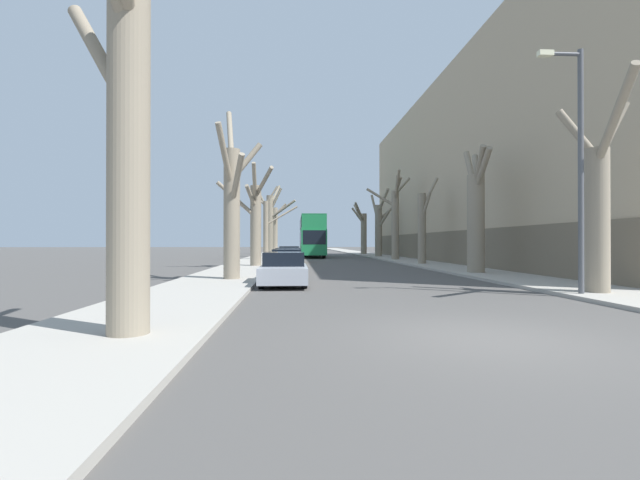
{
  "coord_description": "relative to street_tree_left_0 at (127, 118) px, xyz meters",
  "views": [
    {
      "loc": [
        -3.33,
        -7.16,
        1.66
      ],
      "look_at": [
        -0.72,
        35.76,
        1.91
      ],
      "focal_mm": 24.0,
      "sensor_mm": 36.0,
      "label": 1
    }
  ],
  "objects": [
    {
      "name": "ground_plane",
      "position": [
        6.12,
        -0.13,
        -3.73
      ],
      "size": [
        300.0,
        300.0,
        0.0
      ],
      "primitive_type": "plane",
      "color": "#4C4947"
    },
    {
      "name": "sidewalk_left",
      "position": [
        -0.43,
        49.87,
        -3.67
      ],
      "size": [
        3.49,
        120.0,
        0.12
      ],
      "primitive_type": "cube",
      "color": "#A39E93",
      "rests_on": "ground"
    },
    {
      "name": "sidewalk_right",
      "position": [
        12.66,
        49.87,
        -3.67
      ],
      "size": [
        3.49,
        120.0,
        0.12
      ],
      "primitive_type": "cube",
      "color": "#A39E93",
      "rests_on": "ground"
    },
    {
      "name": "building_facade_right",
      "position": [
        19.4,
        27.85,
        3.79
      ],
      "size": [
        10.08,
        44.78,
        15.08
      ],
      "color": "tan",
      "rests_on": "ground"
    },
    {
      "name": "street_tree_left_0",
      "position": [
        0.0,
        0.0,
        0.0
      ],
      "size": [
        2.73,
        3.11,
        8.79
      ],
      "color": "gray",
      "rests_on": "ground"
    },
    {
      "name": "street_tree_left_1",
      "position": [
        0.15,
        11.09,
        -0.44
      ],
      "size": [
        1.87,
        3.8,
        7.85
      ],
      "color": "gray",
      "rests_on": "ground"
    },
    {
      "name": "street_tree_left_2",
      "position": [
        0.18,
        21.33,
        -0.54
      ],
      "size": [
        3.83,
        2.55,
        6.76
      ],
      "color": "gray",
      "rests_on": "ground"
    },
    {
      "name": "street_tree_left_3",
      "position": [
        0.22,
        32.84,
        -0.57
      ],
      "size": [
        4.98,
        1.26,
        7.18
      ],
      "color": "gray",
      "rests_on": "ground"
    },
    {
      "name": "street_tree_left_4",
      "position": [
        0.09,
        42.46,
        0.31
      ],
      "size": [
        4.35,
        2.87,
        8.5
      ],
      "color": "gray",
      "rests_on": "ground"
    },
    {
      "name": "street_tree_left_5",
      "position": [
        0.07,
        53.1,
        -0.17
      ],
      "size": [
        3.0,
        1.9,
        7.22
      ],
      "color": "gray",
      "rests_on": "ground"
    },
    {
      "name": "street_tree_right_0",
      "position": [
        12.17,
        5.34,
        -0.98
      ],
      "size": [
        2.05,
        3.38,
        6.26
      ],
      "color": "gray",
      "rests_on": "ground"
    },
    {
      "name": "street_tree_right_1",
      "position": [
        12.22,
        14.33,
        -0.56
      ],
      "size": [
        1.68,
        4.54,
        6.76
      ],
      "color": "gray",
      "rests_on": "ground"
    },
    {
      "name": "street_tree_right_2",
      "position": [
        12.23,
        23.58,
        -0.82
      ],
      "size": [
        1.78,
        2.23,
        6.53
      ],
      "color": "gray",
      "rests_on": "ground"
    },
    {
      "name": "street_tree_right_3",
      "position": [
        12.04,
        31.4,
        0.14
      ],
      "size": [
        3.97,
        3.22,
        8.07
      ],
      "color": "gray",
      "rests_on": "ground"
    },
    {
      "name": "street_tree_right_4",
      "position": [
        12.33,
        40.25,
        -0.27
      ],
      "size": [
        2.38,
        4.33,
        7.5
      ],
      "color": "gray",
      "rests_on": "ground"
    },
    {
      "name": "street_tree_right_5",
      "position": [
        11.98,
        49.4,
        -0.38
      ],
      "size": [
        2.05,
        4.93,
        6.97
      ],
      "color": "gray",
      "rests_on": "ground"
    },
    {
      "name": "double_decker_bus",
      "position": [
        4.83,
        41.56,
        -1.13
      ],
      "size": [
        2.63,
        11.87,
        4.6
      ],
      "color": "#1E7F47",
      "rests_on": "ground"
    },
    {
      "name": "parked_car_0",
      "position": [
        2.39,
        9.48,
        -3.12
      ],
      "size": [
        1.76,
        4.29,
        1.28
      ],
      "color": "#9EA3AD",
      "rests_on": "ground"
    },
    {
      "name": "parked_car_1",
      "position": [
        2.39,
        15.89,
        -3.12
      ],
      "size": [
        1.73,
        4.01,
        1.3
      ],
      "color": "#9EA3AD",
      "rests_on": "ground"
    },
    {
      "name": "parked_car_2",
      "position": [
        2.39,
        21.41,
        -3.12
      ],
      "size": [
        1.86,
        4.34,
        1.29
      ],
      "color": "#9EA3AD",
      "rests_on": "ground"
    },
    {
      "name": "parked_car_3",
      "position": [
        2.39,
        28.0,
        -3.1
      ],
      "size": [
        1.79,
        4.04,
        1.35
      ],
      "color": "olive",
      "rests_on": "ground"
    },
    {
      "name": "lamp_post",
      "position": [
        11.34,
        5.09,
        0.47
      ],
      "size": [
        1.4,
        0.2,
        7.5
      ],
      "color": "#4C4F54",
      "rests_on": "ground"
    }
  ]
}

